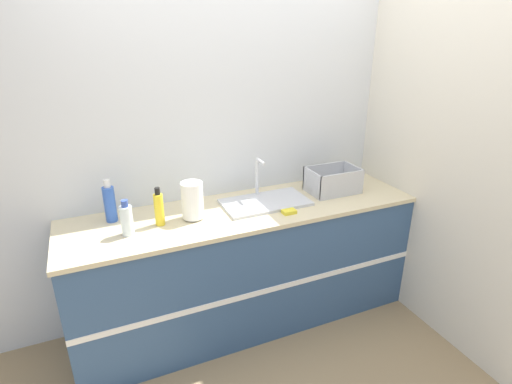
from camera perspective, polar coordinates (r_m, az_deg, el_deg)
The scene contains 11 objects.
ground_plane at distance 2.98m, azimuth 1.17°, elevation -20.81°, with size 12.00×12.00×0.00m, color #937A56.
wall_back at distance 2.88m, azimuth -4.12°, elevation 7.45°, with size 4.79×0.06×2.60m.
wall_right at distance 3.22m, azimuth 19.29°, elevation 7.84°, with size 0.06×2.63×2.60m.
counter_cabinet at distance 2.93m, azimuth -1.36°, elevation -10.41°, with size 2.41×0.65×0.91m.
sink at distance 2.78m, azimuth 1.30°, elevation -1.27°, with size 0.60×0.33×0.29m.
paper_towel_roll at distance 2.55m, azimuth -9.07°, elevation -1.20°, with size 0.14×0.14×0.25m.
dish_rack at distance 3.02m, azimuth 10.90°, elevation 1.31°, with size 0.37×0.25×0.18m.
bottle_yellow at distance 2.51m, azimuth -13.69°, elevation -2.32°, with size 0.06×0.06×0.25m.
bottle_clear at distance 2.45m, azimuth -17.98°, elevation -3.78°, with size 0.07×0.07×0.22m.
bottle_blue at distance 2.64m, azimuth -20.17°, elevation -1.49°, with size 0.07×0.07×0.28m.
sponge at distance 2.64m, azimuth 4.74°, elevation -2.81°, with size 0.09×0.06×0.02m.
Camera 1 is at (-0.92, -1.98, 2.03)m, focal length 28.00 mm.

